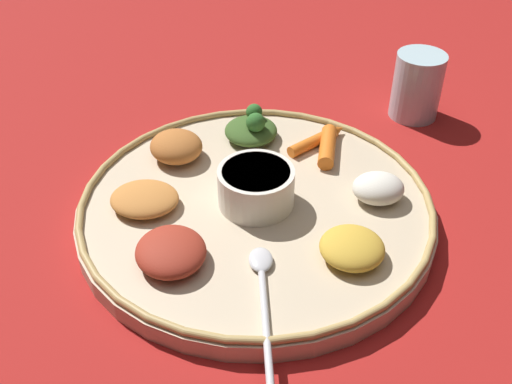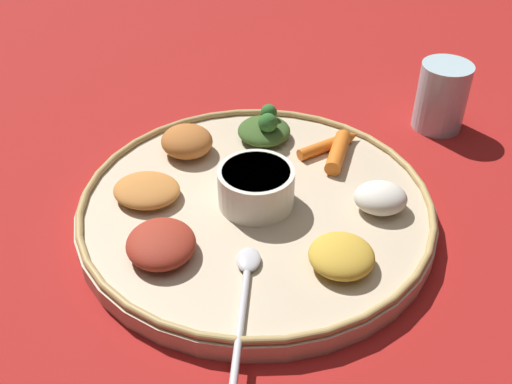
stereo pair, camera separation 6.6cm
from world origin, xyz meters
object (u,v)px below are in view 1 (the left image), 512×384
at_px(center_bowl, 256,186).
at_px(spoon, 263,290).
at_px(drinking_glass, 416,90).
at_px(carrot_near_spoon, 328,144).
at_px(carrot_outer, 317,140).
at_px(greens_pile, 252,128).

height_order(center_bowl, spoon, center_bowl).
bearing_deg(drinking_glass, carrot_near_spoon, 151.27).
height_order(center_bowl, carrot_outer, center_bowl).
relative_size(center_bowl, carrot_outer, 1.00).
distance_m(carrot_near_spoon, carrot_outer, 0.02).
bearing_deg(spoon, greens_pile, 21.46).
relative_size(spoon, carrot_near_spoon, 1.76).
height_order(spoon, drinking_glass, drinking_glass).
distance_m(carrot_outer, drinking_glass, 0.18).
distance_m(center_bowl, carrot_near_spoon, 0.14).
bearing_deg(spoon, drinking_glass, -12.18).
bearing_deg(carrot_outer, center_bowl, 165.41).
height_order(spoon, greens_pile, greens_pile).
distance_m(greens_pile, carrot_outer, 0.08).
bearing_deg(center_bowl, greens_pile, 21.24).
relative_size(greens_pile, drinking_glass, 0.97).
relative_size(center_bowl, carrot_near_spoon, 0.92).
bearing_deg(center_bowl, drinking_glass, -25.79).
xyz_separation_m(spoon, drinking_glass, (0.41, -0.09, 0.01)).
bearing_deg(center_bowl, spoon, -158.34).
bearing_deg(drinking_glass, carrot_outer, 145.72).
xyz_separation_m(center_bowl, greens_pile, (0.12, 0.05, -0.01)).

